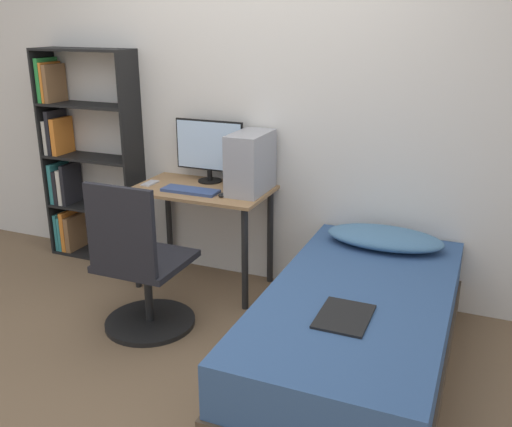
{
  "coord_description": "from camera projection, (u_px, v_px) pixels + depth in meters",
  "views": [
    {
      "loc": [
        1.5,
        -2.13,
        1.82
      ],
      "look_at": [
        0.29,
        0.75,
        0.75
      ],
      "focal_mm": 40.0,
      "sensor_mm": 36.0,
      "label": 1
    }
  ],
  "objects": [
    {
      "name": "office_chair",
      "position": [
        141.0,
        276.0,
        3.41
      ],
      "size": [
        0.56,
        0.56,
        0.96
      ],
      "color": "black",
      "rests_on": "ground_plane"
    },
    {
      "name": "keyboard",
      "position": [
        190.0,
        191.0,
        3.81
      ],
      "size": [
        0.39,
        0.14,
        0.02
      ],
      "color": "#33477A",
      "rests_on": "desk"
    },
    {
      "name": "bed",
      "position": [
        356.0,
        333.0,
        3.02
      ],
      "size": [
        0.94,
        1.86,
        0.49
      ],
      "color": "#4C3D2D",
      "rests_on": "ground_plane"
    },
    {
      "name": "pc_tower",
      "position": [
        251.0,
        163.0,
        3.75
      ],
      "size": [
        0.22,
        0.4,
        0.4
      ],
      "color": "#99999E",
      "rests_on": "desk"
    },
    {
      "name": "magazine",
      "position": [
        344.0,
        316.0,
        2.68
      ],
      "size": [
        0.24,
        0.32,
        0.01
      ],
      "color": "black",
      "rests_on": "bed"
    },
    {
      "name": "desk",
      "position": [
        203.0,
        206.0,
        3.94
      ],
      "size": [
        0.93,
        0.55,
        0.72
      ],
      "color": "#997047",
      "rests_on": "ground_plane"
    },
    {
      "name": "mouse",
      "position": [
        223.0,
        195.0,
        3.72
      ],
      "size": [
        0.06,
        0.09,
        0.02
      ],
      "color": "black",
      "rests_on": "desk"
    },
    {
      "name": "pillow",
      "position": [
        385.0,
        238.0,
        3.51
      ],
      "size": [
        0.71,
        0.36,
        0.11
      ],
      "color": "teal",
      "rests_on": "bed"
    },
    {
      "name": "bookshelf",
      "position": [
        77.0,
        162.0,
        4.44
      ],
      "size": [
        0.78,
        0.26,
        1.62
      ],
      "color": "black",
      "rests_on": "ground_plane"
    },
    {
      "name": "wall_back",
      "position": [
        258.0,
        107.0,
        3.88
      ],
      "size": [
        8.0,
        0.05,
        2.5
      ],
      "color": "silver",
      "rests_on": "ground_plane"
    },
    {
      "name": "ground_plane",
      "position": [
        151.0,
        384.0,
        3.0
      ],
      "size": [
        14.0,
        14.0,
        0.0
      ],
      "primitive_type": "plane",
      "color": "brown"
    },
    {
      "name": "monitor",
      "position": [
        209.0,
        148.0,
        3.98
      ],
      "size": [
        0.51,
        0.17,
        0.44
      ],
      "color": "black",
      "rests_on": "desk"
    },
    {
      "name": "phone",
      "position": [
        150.0,
        183.0,
        4.0
      ],
      "size": [
        0.07,
        0.14,
        0.01
      ],
      "color": "#B7B7BC",
      "rests_on": "desk"
    }
  ]
}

